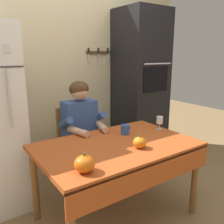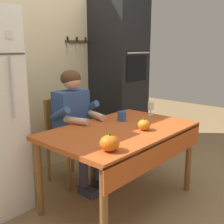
{
  "view_description": "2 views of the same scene",
  "coord_description": "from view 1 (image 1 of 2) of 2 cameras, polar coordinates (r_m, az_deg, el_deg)",
  "views": [
    {
      "loc": [
        -1.19,
        -1.56,
        1.53
      ],
      "look_at": [
        -0.0,
        0.17,
        1.02
      ],
      "focal_mm": 38.83,
      "sensor_mm": 36.0,
      "label": 1
    },
    {
      "loc": [
        -1.9,
        -1.48,
        1.47
      ],
      "look_at": [
        0.02,
        0.22,
        0.87
      ],
      "focal_mm": 44.79,
      "sensor_mm": 36.0,
      "label": 2
    }
  ],
  "objects": [
    {
      "name": "dining_table",
      "position": [
        2.2,
        1.39,
        -9.67
      ],
      "size": [
        1.4,
        0.9,
        0.74
      ],
      "color": "brown",
      "rests_on": "ground"
    },
    {
      "name": "wine_glass",
      "position": [
        2.6,
        11.14,
        -2.01
      ],
      "size": [
        0.07,
        0.07,
        0.14
      ],
      "color": "white",
      "rests_on": "dining_table"
    },
    {
      "name": "wall_oven",
      "position": [
        3.43,
        6.58,
        5.59
      ],
      "size": [
        0.6,
        0.64,
        2.1
      ],
      "color": "black",
      "rests_on": "ground"
    },
    {
      "name": "coffee_mug",
      "position": [
        2.43,
        3.14,
        -4.11
      ],
      "size": [
        0.12,
        0.09,
        0.1
      ],
      "color": "#2D569E",
      "rests_on": "dining_table"
    },
    {
      "name": "back_wall_assembly",
      "position": [
        3.17,
        -11.62,
        9.27
      ],
      "size": [
        3.7,
        0.13,
        2.6
      ],
      "color": "beige",
      "rests_on": "ground"
    },
    {
      "name": "pumpkin_medium",
      "position": [
        2.09,
        6.53,
        -7.13
      ],
      "size": [
        0.11,
        0.11,
        0.12
      ],
      "color": "orange",
      "rests_on": "dining_table"
    },
    {
      "name": "pumpkin_large",
      "position": [
        1.69,
        -6.47,
        -12.03
      ],
      "size": [
        0.14,
        0.14,
        0.14
      ],
      "color": "orange",
      "rests_on": "dining_table"
    },
    {
      "name": "seated_person",
      "position": [
        2.64,
        -6.89,
        -3.86
      ],
      "size": [
        0.47,
        0.55,
        1.25
      ],
      "color": "#38384C",
      "rests_on": "ground"
    },
    {
      "name": "ground_plane",
      "position": [
        2.49,
        2.43,
        -24.26
      ],
      "size": [
        10.0,
        10.0,
        0.0
      ],
      "primitive_type": "plane",
      "color": "#93754C",
      "rests_on": "ground"
    },
    {
      "name": "chair_behind_person",
      "position": [
        2.88,
        -8.54,
        -7.2
      ],
      "size": [
        0.4,
        0.4,
        0.93
      ],
      "color": "#9E6B33",
      "rests_on": "ground"
    }
  ]
}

